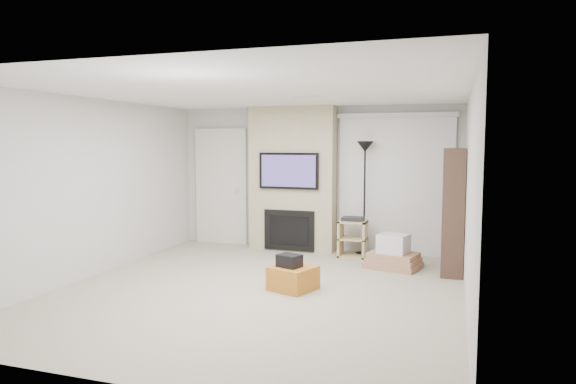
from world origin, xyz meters
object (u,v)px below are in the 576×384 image
(av_stand, at_px, (353,236))
(bookshelf, at_px, (453,211))
(ottoman, at_px, (293,278))
(floor_lamp, at_px, (365,166))
(box_stack, at_px, (393,255))

(av_stand, relative_size, bookshelf, 0.37)
(ottoman, distance_m, av_stand, 2.18)
(av_stand, xyz_separation_m, bookshelf, (1.57, -0.60, 0.55))
(ottoman, relative_size, bookshelf, 0.28)
(ottoman, distance_m, floor_lamp, 2.75)
(box_stack, bearing_deg, av_stand, 141.59)
(bookshelf, bearing_deg, box_stack, 178.20)
(av_stand, distance_m, bookshelf, 1.77)
(ottoman, bearing_deg, floor_lamp, 77.66)
(ottoman, bearing_deg, box_stack, 55.18)
(floor_lamp, height_order, av_stand, floor_lamp)
(box_stack, xyz_separation_m, bookshelf, (0.84, -0.03, 0.71))
(ottoman, xyz_separation_m, box_stack, (1.09, 1.57, 0.04))
(box_stack, height_order, bookshelf, bookshelf)
(ottoman, height_order, bookshelf, bookshelf)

